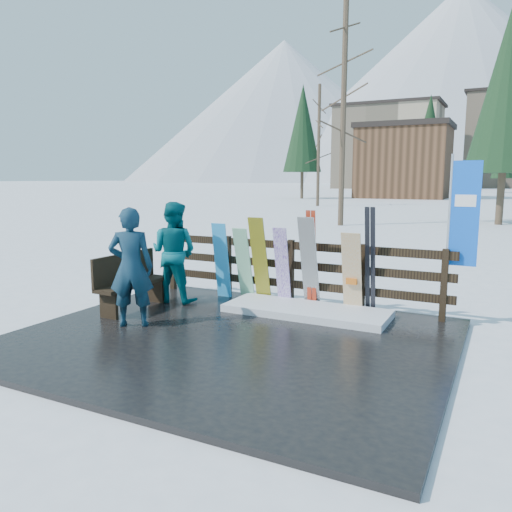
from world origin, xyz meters
The scene contains 18 objects.
ground centered at (0.00, 0.00, 0.00)m, with size 700.00×700.00×0.00m, color white.
deck centered at (0.00, 0.00, 0.04)m, with size 6.00×5.00×0.08m, color black.
fence centered at (0.00, 2.20, 0.74)m, with size 5.60×0.10×1.15m.
snow_patch centered at (0.54, 1.60, 0.14)m, with size 2.71×1.00×0.12m, color white.
bench centered at (-2.28, 0.54, 0.60)m, with size 0.41×1.50×0.97m.
snowboard_0 centered at (-1.32, 1.98, 0.79)m, with size 0.29×0.03×1.43m, color #2B9FEB.
snowboard_1 centered at (-0.84, 1.98, 0.76)m, with size 0.28×0.03×1.39m, color white.
snowboard_2 centered at (-0.51, 1.98, 0.86)m, with size 0.29×0.03×1.60m, color yellow.
snowboard_3 centered at (-0.07, 1.98, 0.78)m, with size 0.25×0.03×1.42m, color white.
snowboard_4 centered at (0.43, 1.98, 0.88)m, with size 0.29×0.03×1.65m, color black.
snowboard_5 centered at (1.18, 1.98, 0.76)m, with size 0.32×0.03×1.40m, color silver.
ski_pair_a centered at (0.44, 2.05, 0.93)m, with size 0.16×0.17×1.70m.
ski_pair_b centered at (1.46, 2.05, 0.98)m, with size 0.17×0.30×1.79m.
rental_flag centered at (2.78, 2.25, 1.69)m, with size 0.45×0.04×2.60m.
person_front centered at (-1.60, -0.20, 0.99)m, with size 0.66×0.43×1.82m, color #194654.
person_back centered at (-1.94, 1.34, 0.99)m, with size 0.89×0.69×1.82m, color #065B66.
resort_buildings centered at (1.03, 115.41, 9.81)m, with size 73.00×87.60×22.60m.
mountains centered at (-10.50, 328.41, 50.20)m, with size 520.00×260.00×120.00m.
Camera 1 is at (3.42, -5.94, 2.32)m, focal length 35.00 mm.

